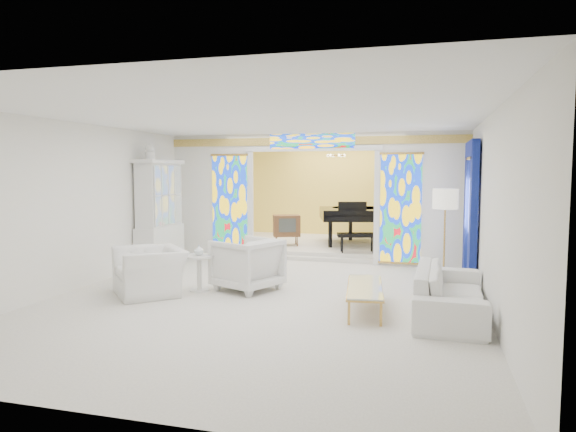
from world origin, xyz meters
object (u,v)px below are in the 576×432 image
(sofa, at_px, (450,292))
(coffee_table, at_px, (365,288))
(grand_piano, at_px, (354,214))
(armchair_left, at_px, (150,271))
(armchair_right, at_px, (247,264))
(tv_console, at_px, (286,226))
(china_cabinet, at_px, (159,214))

(sofa, bearing_deg, coffee_table, 93.40)
(sofa, bearing_deg, grand_piano, 22.19)
(armchair_left, height_order, coffee_table, armchair_left)
(armchair_right, height_order, coffee_table, armchair_right)
(tv_console, bearing_deg, china_cabinet, -151.85)
(sofa, relative_size, tv_console, 3.04)
(grand_piano, bearing_deg, armchair_left, -129.31)
(armchair_left, bearing_deg, armchair_right, 72.88)
(china_cabinet, relative_size, armchair_left, 2.22)
(armchair_right, relative_size, tv_console, 1.27)
(armchair_left, bearing_deg, grand_piano, 112.81)
(china_cabinet, height_order, sofa, china_cabinet)
(coffee_table, distance_m, tv_console, 5.82)
(grand_piano, distance_m, tv_console, 1.93)
(china_cabinet, height_order, armchair_right, china_cabinet)
(china_cabinet, xyz_separation_m, tv_console, (2.25, 2.59, -0.47))
(armchair_left, bearing_deg, sofa, 46.54)
(armchair_left, relative_size, sofa, 0.50)
(china_cabinet, bearing_deg, tv_console, 49.00)
(grand_piano, bearing_deg, sofa, -84.82)
(armchair_left, distance_m, grand_piano, 6.66)
(coffee_table, xyz_separation_m, tv_console, (-2.67, 5.16, 0.35))
(armchair_right, bearing_deg, armchair_left, -39.84)
(armchair_right, xyz_separation_m, tv_console, (-0.46, 4.35, 0.23))
(armchair_right, bearing_deg, grand_piano, -168.39)
(china_cabinet, relative_size, armchair_right, 2.64)
(coffee_table, distance_m, grand_piano, 6.24)
(armchair_left, distance_m, tv_console, 5.21)
(armchair_left, xyz_separation_m, tv_console, (1.06, 5.09, 0.30))
(sofa, bearing_deg, armchair_right, 79.14)
(armchair_right, distance_m, grand_piano, 5.47)
(china_cabinet, distance_m, sofa, 6.71)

